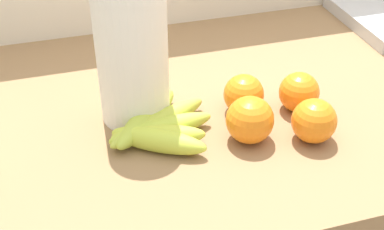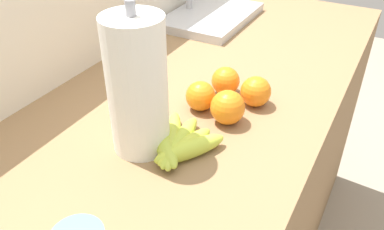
# 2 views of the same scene
# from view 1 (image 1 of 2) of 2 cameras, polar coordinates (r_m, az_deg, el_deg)

# --- Properties ---
(wall_back) EXTENTS (2.24, 0.06, 1.30)m
(wall_back) POSITION_cam_1_polar(r_m,az_deg,el_deg) (1.49, 2.11, 1.93)
(wall_back) COLOR silver
(wall_back) RESTS_ON ground
(banana_bunch) EXTENTS (0.20, 0.21, 0.04)m
(banana_bunch) POSITION_cam_1_polar(r_m,az_deg,el_deg) (0.91, -3.89, -1.41)
(banana_bunch) COLOR #B8CC3F
(banana_bunch) RESTS_ON counter
(orange_back_left) EXTENTS (0.07, 0.07, 0.07)m
(orange_back_left) POSITION_cam_1_polar(r_m,az_deg,el_deg) (0.99, 11.48, 2.43)
(orange_back_left) COLOR orange
(orange_back_left) RESTS_ON counter
(orange_center) EXTENTS (0.07, 0.07, 0.07)m
(orange_center) POSITION_cam_1_polar(r_m,az_deg,el_deg) (0.97, 5.60, 2.24)
(orange_center) COLOR orange
(orange_center) RESTS_ON counter
(orange_far_right) EXTENTS (0.08, 0.08, 0.08)m
(orange_far_right) POSITION_cam_1_polar(r_m,az_deg,el_deg) (0.92, 13.07, -0.61)
(orange_far_right) COLOR orange
(orange_far_right) RESTS_ON counter
(orange_front) EXTENTS (0.08, 0.08, 0.08)m
(orange_front) POSITION_cam_1_polar(r_m,az_deg,el_deg) (0.90, 6.26, -0.53)
(orange_front) COLOR orange
(orange_front) RESTS_ON counter
(paper_towel_roll) EXTENTS (0.12, 0.12, 0.33)m
(paper_towel_roll) POSITION_cam_1_polar(r_m,az_deg,el_deg) (0.91, -6.58, 7.76)
(paper_towel_roll) COLOR white
(paper_towel_roll) RESTS_ON counter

